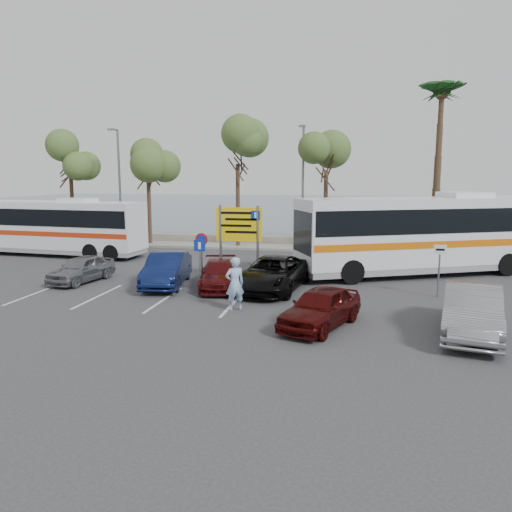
% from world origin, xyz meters
% --- Properties ---
extents(ground, '(120.00, 120.00, 0.00)m').
position_xyz_m(ground, '(0.00, 0.00, 0.00)').
color(ground, '#323234').
rests_on(ground, ground).
extents(kerb_strip, '(44.00, 2.40, 0.15)m').
position_xyz_m(kerb_strip, '(0.00, 14.00, 0.07)').
color(kerb_strip, gray).
rests_on(kerb_strip, ground).
extents(seawall, '(48.00, 0.80, 0.60)m').
position_xyz_m(seawall, '(0.00, 16.00, 0.30)').
color(seawall, gray).
rests_on(seawall, ground).
extents(sea, '(140.00, 140.00, 0.00)m').
position_xyz_m(sea, '(0.00, 60.00, 0.01)').
color(sea, '#445C6D').
rests_on(sea, ground).
extents(tree_far_left, '(3.20, 3.20, 7.60)m').
position_xyz_m(tree_far_left, '(-14.00, 14.00, 6.33)').
color(tree_far_left, '#382619').
rests_on(tree_far_left, kerb_strip).
extents(tree_left, '(3.20, 3.20, 7.20)m').
position_xyz_m(tree_left, '(-8.00, 14.00, 6.00)').
color(tree_left, '#382619').
rests_on(tree_left, kerb_strip).
extents(tree_mid, '(3.20, 3.20, 8.00)m').
position_xyz_m(tree_mid, '(-1.50, 14.00, 6.65)').
color(tree_mid, '#382619').
rests_on(tree_mid, kerb_strip).
extents(tree_right, '(3.20, 3.20, 7.40)m').
position_xyz_m(tree_right, '(4.50, 14.00, 6.17)').
color(tree_right, '#382619').
rests_on(tree_right, kerb_strip).
extents(palm_tree, '(4.80, 4.80, 11.20)m').
position_xyz_m(palm_tree, '(11.50, 14.00, 9.87)').
color(palm_tree, '#382619').
rests_on(palm_tree, kerb_strip).
extents(street_lamp_left, '(0.45, 1.15, 8.01)m').
position_xyz_m(street_lamp_left, '(-10.00, 13.52, 4.60)').
color(street_lamp_left, slate).
rests_on(street_lamp_left, kerb_strip).
extents(street_lamp_right, '(0.45, 1.15, 8.01)m').
position_xyz_m(street_lamp_right, '(3.00, 13.52, 4.60)').
color(street_lamp_right, slate).
rests_on(street_lamp_right, kerb_strip).
extents(direction_sign, '(2.20, 0.12, 3.60)m').
position_xyz_m(direction_sign, '(1.00, 3.20, 2.43)').
color(direction_sign, slate).
rests_on(direction_sign, ground).
extents(sign_no_stop, '(0.60, 0.08, 2.35)m').
position_xyz_m(sign_no_stop, '(-0.60, 2.38, 1.58)').
color(sign_no_stop, slate).
rests_on(sign_no_stop, ground).
extents(sign_parking, '(0.50, 0.07, 2.25)m').
position_xyz_m(sign_parking, '(-0.20, 0.79, 1.47)').
color(sign_parking, slate).
rests_on(sign_parking, ground).
extents(sign_taxi, '(0.50, 0.07, 2.20)m').
position_xyz_m(sign_taxi, '(9.80, 1.49, 1.42)').
color(sign_taxi, slate).
rests_on(sign_taxi, ground).
extents(lane_markings, '(12.02, 4.20, 0.01)m').
position_xyz_m(lane_markings, '(-1.14, -1.00, 0.00)').
color(lane_markings, silver).
rests_on(lane_markings, ground).
extents(coach_bus_left, '(11.74, 3.51, 3.60)m').
position_xyz_m(coach_bus_left, '(-12.00, 8.52, 1.67)').
color(coach_bus_left, white).
rests_on(coach_bus_left, ground).
extents(coach_bus_right, '(13.31, 8.09, 4.15)m').
position_xyz_m(coach_bus_right, '(10.01, 6.50, 1.93)').
color(coach_bus_right, white).
rests_on(coach_bus_right, ground).
extents(car_silver_a, '(2.10, 3.90, 1.26)m').
position_xyz_m(car_silver_a, '(-6.25, 1.50, 0.63)').
color(car_silver_a, slate).
rests_on(car_silver_a, ground).
extents(car_blue, '(2.27, 4.74, 1.50)m').
position_xyz_m(car_blue, '(-2.00, 1.50, 0.75)').
color(car_blue, '#101C4E').
rests_on(car_blue, ground).
extents(car_maroon, '(2.61, 4.48, 1.22)m').
position_xyz_m(car_maroon, '(0.47, 1.50, 0.61)').
color(car_maroon, '#530D0F').
rests_on(car_maroon, ground).
extents(car_red, '(2.97, 4.25, 1.34)m').
position_xyz_m(car_red, '(5.27, -3.50, 0.67)').
color(car_red, '#440A09').
rests_on(car_red, ground).
extents(suv_black, '(3.16, 5.56, 1.46)m').
position_xyz_m(suv_black, '(2.87, 1.50, 0.73)').
color(suv_black, black).
rests_on(suv_black, ground).
extents(car_silver_b, '(2.60, 5.03, 1.58)m').
position_xyz_m(car_silver_b, '(10.00, -3.50, 0.79)').
color(car_silver_b, gray).
rests_on(car_silver_b, ground).
extents(pedestrian_near, '(0.88, 0.81, 2.01)m').
position_xyz_m(pedestrian_near, '(2.00, -2.00, 1.01)').
color(pedestrian_near, '#9CB8E3').
rests_on(pedestrian_near, ground).
extents(pedestrian_far, '(0.69, 0.88, 1.76)m').
position_xyz_m(pedestrian_far, '(11.00, 6.50, 0.88)').
color(pedestrian_far, '#2F3247').
rests_on(pedestrian_far, ground).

